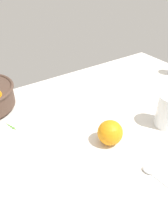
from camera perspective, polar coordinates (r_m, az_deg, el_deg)
ground_plane at (r=83.07cm, az=1.62°, el=-4.17°), size 136.28×82.11×3.00cm
juice_glass at (r=84.65cm, az=20.34°, el=-0.22°), size 8.52×8.52×11.89cm
loose_orange_1 at (r=73.15cm, az=6.49°, el=-5.16°), size 8.18×8.18×8.18cm
spoon at (r=67.77cm, az=18.68°, el=-15.94°), size 3.00×18.11×1.00cm
herb_sprig_0 at (r=85.07cm, az=-17.62°, el=-3.51°), size 1.84×5.35×0.98cm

